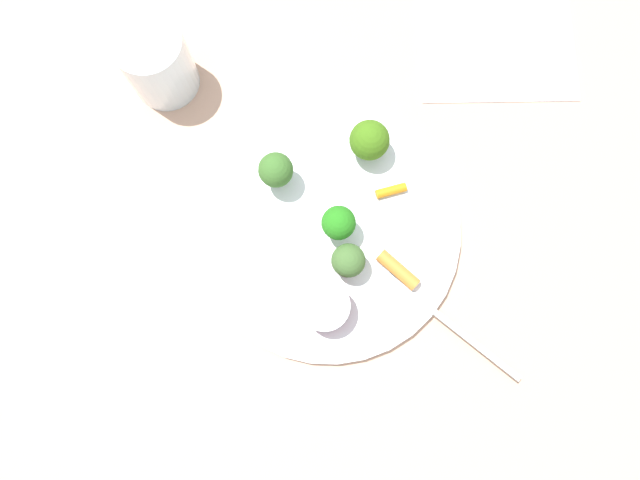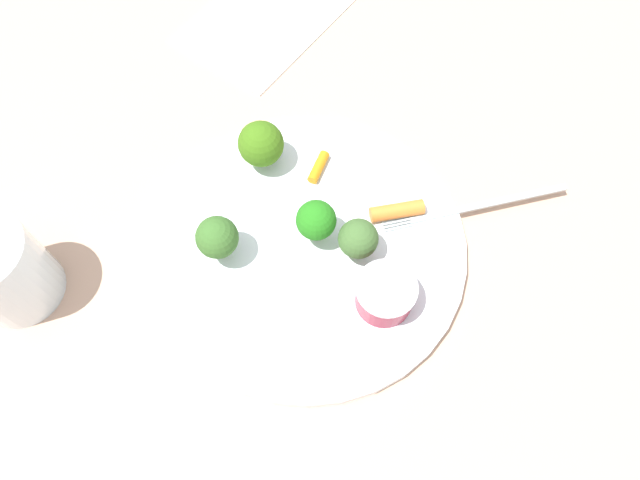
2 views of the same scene
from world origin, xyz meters
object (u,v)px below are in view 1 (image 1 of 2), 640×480
Objects in this scene: carrot_stick_0 at (391,191)px; carrot_stick_1 at (398,270)px; plate at (328,229)px; broccoli_floret_3 at (276,170)px; drinking_glass at (157,63)px; sauce_cup at (324,307)px; broccoli_floret_1 at (339,222)px; fork at (446,321)px; broccoli_floret_0 at (348,261)px; broccoli_floret_2 at (369,140)px; napkin at (497,50)px.

carrot_stick_0 is 0.67× the size of carrot_stick_1.
plate is 5.54× the size of broccoli_floret_3.
plate is at bearing -36.13° from drinking_glass.
broccoli_floret_3 reaches higher than sauce_cup.
broccoli_floret_1 is 0.09m from carrot_stick_1.
drinking_glass is (-0.36, 0.25, 0.03)m from fork.
fork is (0.13, -0.09, -0.03)m from broccoli_floret_1.
drinking_glass reaches higher than fork.
broccoli_floret_1 is at bearing 87.81° from sauce_cup.
sauce_cup is 1.18× the size of broccoli_floret_0.
plate is 5.79× the size of carrot_stick_1.
broccoli_floret_3 is (-0.07, 0.14, 0.02)m from sauce_cup.
broccoli_floret_2 is 0.22m from fork.
broccoli_floret_0 is 0.27× the size of fork.
plate is 0.06m from broccoli_floret_0.
broccoli_floret_2 is (0.03, 0.19, 0.01)m from sauce_cup.
carrot_stick_0 is (0.06, 0.05, -0.03)m from broccoli_floret_1.
broccoli_floret_3 is 1.55× the size of carrot_stick_0.
carrot_stick_1 is at bearing -108.05° from napkin.
fork is at bearing -39.45° from carrot_stick_1.
broccoli_floret_1 is at bearing 111.30° from broccoli_floret_0.
broccoli_floret_3 is at bearing 147.74° from broccoli_floret_1.
napkin is at bearing 47.00° from broccoli_floret_2.
plate is 0.11m from broccoli_floret_2.
broccoli_floret_1 is 0.27× the size of napkin.
drinking_glass is 0.41m from napkin.
broccoli_floret_2 is at bearing -13.52° from drinking_glass.
drinking_glass is at bearing -166.56° from napkin.
drinking_glass is 0.46× the size of napkin.
drinking_glass reaches higher than carrot_stick_0.
fork is at bearing -61.31° from carrot_stick_0.
broccoli_floret_0 reaches higher than napkin.
carrot_stick_1 is (0.02, -0.09, 0.00)m from carrot_stick_0.
broccoli_floret_1 reaches higher than napkin.
carrot_stick_1 is at bearing -30.72° from broccoli_floret_3.
napkin is (0.11, 0.20, -0.02)m from carrot_stick_0.
broccoli_floret_0 is 1.30× the size of carrot_stick_0.
carrot_stick_1 is (0.06, 0.00, -0.02)m from broccoli_floret_0.
broccoli_floret_0 is at bearing -43.90° from broccoli_floret_3.
broccoli_floret_0 is 0.52× the size of drinking_glass.
broccoli_floret_0 reaches higher than carrot_stick_0.
plate is at bearing 124.85° from broccoli_floret_0.
fork is 0.35m from napkin.
broccoli_floret_2 is 0.22m from napkin.
broccoli_floret_3 is 0.28× the size of napkin.
broccoli_floret_2 is (0.01, 0.14, 0.00)m from broccoli_floret_0.
broccoli_floret_2 is at bearing 82.22° from sauce_cup.
plate is 0.09m from carrot_stick_1.
fork is at bearing -22.74° from broccoli_floret_0.
drinking_glass is at bearing 145.50° from broccoli_floret_1.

